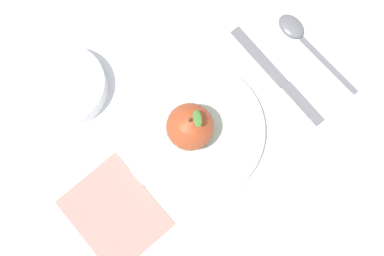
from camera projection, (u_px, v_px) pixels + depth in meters
The scene contains 7 objects.
ground_plane at pixel (211, 122), 0.68m from camera, with size 2.40×2.40×0.00m, color silver.
dinner_plate at pixel (192, 130), 0.67m from camera, with size 0.22×0.22×0.01m.
apple at pixel (190, 127), 0.63m from camera, with size 0.07×0.07×0.08m.
side_bowl at pixel (65, 86), 0.67m from camera, with size 0.13×0.13×0.03m.
knife at pixel (284, 84), 0.69m from camera, with size 0.13×0.18×0.01m.
spoon at pixel (300, 35), 0.71m from camera, with size 0.12×0.15×0.01m.
linen_napkin at pixel (115, 213), 0.65m from camera, with size 0.12×0.14×0.00m, color gray.
Camera 1 is at (-0.04, -0.16, 0.66)m, focal length 41.03 mm.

